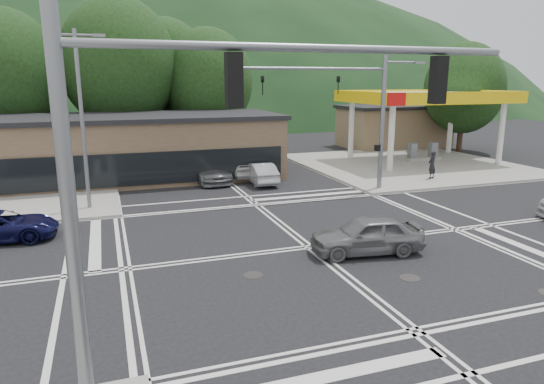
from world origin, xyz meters
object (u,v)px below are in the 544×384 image
object	(u,v)px
pedestrian	(432,165)
car_northbound	(209,170)
car_blue_west	(0,226)
car_queue_a	(260,173)
car_queue_b	(240,164)
car_grey_center	(367,235)

from	to	relation	value
pedestrian	car_northbound	bearing A→B (deg)	-39.75
pedestrian	car_blue_west	bearing A→B (deg)	-11.21
car_northbound	pedestrian	xyz separation A→B (m)	(14.14, -4.67, 0.31)
car_blue_west	car_queue_a	distance (m)	15.74
car_queue_a	car_queue_b	xyz separation A→B (m)	(-0.69, 2.57, 0.18)
car_grey_center	car_northbound	distance (m)	15.81
car_blue_west	car_grey_center	distance (m)	15.14
car_blue_west	pedestrian	bearing A→B (deg)	-76.05
car_queue_b	car_northbound	xyz separation A→B (m)	(-2.38, -0.86, -0.11)
car_queue_a	car_grey_center	bearing A→B (deg)	91.99
car_blue_west	pedestrian	size ratio (longest dim) A/B	2.50
car_queue_b	pedestrian	distance (m)	13.00
car_queue_a	car_queue_b	distance (m)	2.67
car_grey_center	car_queue_b	world-z (taller)	car_queue_b
car_blue_west	car_queue_b	xyz separation A→B (m)	(13.17, 10.04, 0.23)
car_queue_b	car_blue_west	bearing A→B (deg)	36.62
car_blue_west	car_queue_a	xyz separation A→B (m)	(13.86, 7.47, 0.05)
car_grey_center	pedestrian	distance (m)	15.59
car_blue_west	car_northbound	bearing A→B (deg)	-45.90
car_blue_west	car_northbound	distance (m)	14.17
car_queue_a	car_northbound	size ratio (longest dim) A/B	0.80
car_grey_center	car_northbound	bearing A→B (deg)	-160.33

